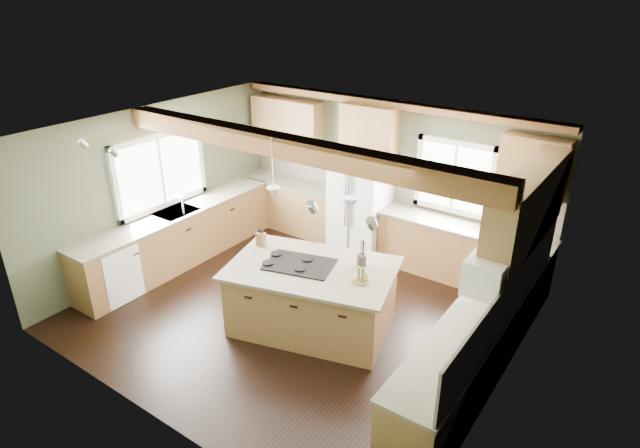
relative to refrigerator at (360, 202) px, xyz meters
The scene contains 37 objects.
floor 2.32m from the refrigerator, 81.95° to the right, with size 5.60×5.60×0.00m, color black.
ceiling 2.73m from the refrigerator, 81.95° to the right, with size 5.60×5.60×0.00m, color silver.
wall_back 0.63m from the refrigerator, 51.71° to the left, with size 5.60×5.60×0.00m, color #484F38.
wall_left 3.30m from the refrigerator, 139.70° to the right, with size 5.00×5.00×0.00m, color #484F38.
wall_right 3.78m from the refrigerator, 34.37° to the right, with size 5.00×5.00×0.00m, color #484F38.
ceiling_beam 2.79m from the refrigerator, 82.53° to the right, with size 5.55×0.26×0.26m, color brown.
soffit_trim 1.69m from the refrigerator, 43.03° to the left, with size 5.55×0.20×0.10m, color brown.
backsplash_back 0.57m from the refrigerator, 50.58° to the left, with size 5.58×0.03×0.58m, color brown.
backsplash_right 3.73m from the refrigerator, 33.86° to the right, with size 0.03×3.70×0.58m, color brown.
base_cab_back_left 1.56m from the refrigerator, behind, with size 2.02×0.60×0.88m, color brown.
counter_back_left 1.49m from the refrigerator, behind, with size 2.06×0.64×0.04m, color #514A3B.
base_cab_back_right 1.85m from the refrigerator, ahead, with size 2.62×0.60×0.88m, color brown.
counter_back_right 1.79m from the refrigerator, ahead, with size 2.66×0.64×0.04m, color #514A3B.
base_cab_left 3.06m from the refrigerator, 136.74° to the right, with size 0.60×3.70×0.88m, color brown.
counter_left 3.02m from the refrigerator, 136.74° to the right, with size 0.64×3.74×0.04m, color #514A3B.
base_cab_right 3.51m from the refrigerator, 36.47° to the right, with size 0.60×3.70×0.88m, color brown.
counter_right 3.48m from the refrigerator, 36.47° to the right, with size 0.64×3.74×0.04m, color #514A3B.
upper_cab_back_left 2.00m from the refrigerator, behind, with size 1.40×0.35×0.90m, color brown.
upper_cab_over_fridge 1.27m from the refrigerator, 90.00° to the left, with size 0.96×0.35×0.70m, color brown.
upper_cab_right 3.34m from the refrigerator, 22.64° to the right, with size 0.35×2.20×0.90m, color brown.
upper_cab_back_corner 2.81m from the refrigerator, ahead, with size 0.90×0.35×0.90m, color brown.
window_left 3.30m from the refrigerator, 140.15° to the right, with size 0.04×1.60×1.05m, color white.
window_back 1.63m from the refrigerator, 13.94° to the left, with size 1.10×0.04×1.00m, color white.
sink 3.02m from the refrigerator, 136.74° to the right, with size 0.50×0.65×0.03m, color #262628.
faucet 2.90m from the refrigerator, 134.30° to the right, with size 0.02×0.02×0.28m, color #B2B2B7.
dishwasher 4.05m from the refrigerator, 123.02° to the right, with size 0.60×0.60×0.84m, color white.
oven 4.40m from the refrigerator, 50.38° to the right, with size 0.60×0.72×0.84m, color white.
microwave 3.66m from the refrigerator, 37.00° to the right, with size 0.40×0.70×0.38m, color white.
pendant_left 2.62m from the refrigerator, 86.17° to the right, with size 0.18×0.18×0.16m, color #B2B2B7.
pendant_right 2.62m from the refrigerator, 62.27° to the right, with size 0.18×0.18×0.16m, color #B2B2B7.
refrigerator is the anchor object (origin of this frame).
island 2.42m from the refrigerator, 74.21° to the right, with size 2.01×1.23×0.88m, color brown.
island_top 2.38m from the refrigerator, 74.21° to the right, with size 2.15×1.37×0.04m, color #514A3B.
cooktop 2.38m from the refrigerator, 78.24° to the right, with size 0.87×0.58×0.02m, color black.
knife_block 2.22m from the refrigerator, 97.45° to the right, with size 0.12×0.09×0.20m, color brown.
utensil_crock 2.22m from the refrigerator, 58.55° to the right, with size 0.12×0.12×0.17m, color #403633.
bottle_tray 2.61m from the refrigerator, 58.85° to the right, with size 0.22×0.22×0.20m, color brown, non-canonical shape.
Camera 1 is at (3.92, -5.06, 4.33)m, focal length 30.00 mm.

